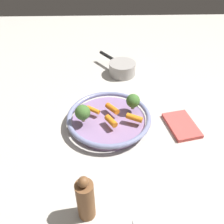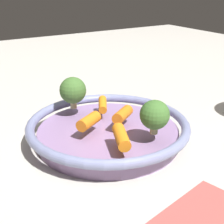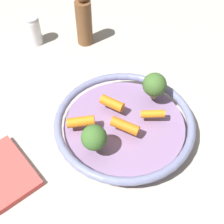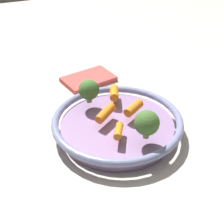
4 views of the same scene
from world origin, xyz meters
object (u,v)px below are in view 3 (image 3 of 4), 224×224
at_px(baby_carrot_back, 112,103).
at_px(dish_towel, 4,172).
at_px(baby_carrot_left, 81,122).
at_px(baby_carrot_near_rim, 153,114).
at_px(broccoli_floret_mid, 94,138).
at_px(broccoli_floret_large, 155,85).
at_px(baby_carrot_center, 125,126).
at_px(salt_shaker, 33,31).
at_px(pepper_mill, 84,22).
at_px(serving_bowl, 124,125).

distance_m(baby_carrot_back, dish_towel, 0.26).
xyz_separation_m(baby_carrot_left, baby_carrot_near_rim, (-0.05, -0.15, -0.00)).
xyz_separation_m(baby_carrot_back, dish_towel, (-0.02, 0.26, -0.05)).
relative_size(baby_carrot_left, dish_towel, 0.39).
relative_size(broccoli_floret_mid, broccoli_floret_large, 0.93).
relative_size(baby_carrot_back, dish_towel, 0.36).
xyz_separation_m(baby_carrot_left, baby_carrot_center, (-0.05, -0.08, 0.00)).
height_order(baby_carrot_back, salt_shaker, salt_shaker).
height_order(baby_carrot_left, pepper_mill, pepper_mill).
relative_size(pepper_mill, dish_towel, 1.06).
height_order(broccoli_floret_mid, pepper_mill, pepper_mill).
distance_m(baby_carrot_left, baby_carrot_back, 0.08).
xyz_separation_m(baby_carrot_back, pepper_mill, (0.30, -0.07, 0.01)).
relative_size(serving_bowl, broccoli_floret_large, 4.74).
relative_size(serving_bowl, dish_towel, 2.09).
xyz_separation_m(serving_bowl, salt_shaker, (0.41, 0.07, 0.02)).
bearing_deg(pepper_mill, serving_bowl, 169.51).
distance_m(serving_bowl, broccoli_floret_mid, 0.11).
distance_m(baby_carrot_left, salt_shaker, 0.38).
bearing_deg(dish_towel, salt_shaker, -26.76).
bearing_deg(broccoli_floret_large, serving_bowl, 106.87).
bearing_deg(baby_carrot_back, broccoli_floret_mid, 134.68).
bearing_deg(baby_carrot_left, baby_carrot_back, -79.63).
relative_size(baby_carrot_center, dish_towel, 0.40).
distance_m(serving_bowl, dish_towel, 0.27).
height_order(baby_carrot_back, broccoli_floret_large, broccoli_floret_large).
relative_size(salt_shaker, pepper_mill, 0.54).
height_order(baby_carrot_near_rim, dish_towel, baby_carrot_near_rim).
bearing_deg(baby_carrot_near_rim, baby_carrot_back, 44.00).
bearing_deg(dish_towel, baby_carrot_near_rim, -97.42).
xyz_separation_m(baby_carrot_back, broccoli_floret_mid, (-0.08, 0.08, 0.02)).
bearing_deg(dish_towel, baby_carrot_back, -84.73).
height_order(salt_shaker, pepper_mill, pepper_mill).
bearing_deg(baby_carrot_left, salt_shaker, -3.15).
distance_m(baby_carrot_back, broccoli_floret_mid, 0.12).
bearing_deg(baby_carrot_center, broccoli_floret_large, -63.45).
height_order(serving_bowl, dish_towel, serving_bowl).
bearing_deg(serving_bowl, dish_towel, 85.66).
height_order(broccoli_floret_large, dish_towel, broccoli_floret_large).
bearing_deg(broccoli_floret_mid, serving_bowl, -67.29).
relative_size(broccoli_floret_large, pepper_mill, 0.41).
bearing_deg(broccoli_floret_mid, dish_towel, 72.00).
distance_m(broccoli_floret_mid, pepper_mill, 0.41).
distance_m(baby_carrot_left, dish_towel, 0.18).
distance_m(baby_carrot_near_rim, broccoli_floret_large, 0.07).
bearing_deg(baby_carrot_near_rim, baby_carrot_left, 70.71).
height_order(baby_carrot_left, broccoli_floret_mid, broccoli_floret_mid).
bearing_deg(baby_carrot_back, baby_carrot_left, 100.37).
bearing_deg(dish_towel, broccoli_floret_mid, -108.00).
height_order(pepper_mill, dish_towel, pepper_mill).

